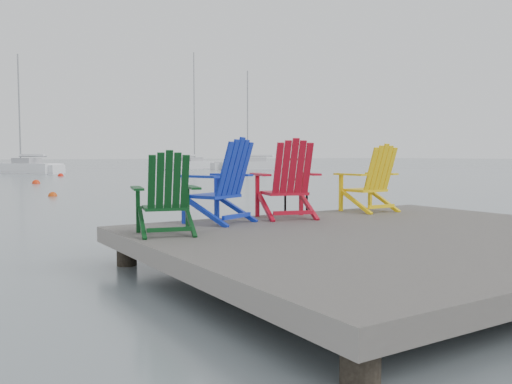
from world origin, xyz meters
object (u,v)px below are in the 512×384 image
chair_green (166,194)px  sailboat_near (24,169)px  buoy_c (234,181)px  chair_red (288,180)px  chair_yellow (371,179)px  chair_blue (222,182)px  sailboat_mid (192,165)px  sailboat_far (251,166)px  buoy_d (61,176)px  buoy_a (53,196)px  buoy_b (36,184)px  handrail (296,180)px

chair_green → sailboat_near: sailboat_near is taller
chair_green → buoy_c: bearing=73.4°
chair_red → chair_yellow: (1.76, 0.05, -0.03)m
chair_blue → sailboat_mid: (22.19, 47.14, -0.72)m
sailboat_far → buoy_d: size_ratio=25.06×
buoy_a → sailboat_far: bearing=47.3°
buoy_a → buoy_c: 13.12m
chair_red → buoy_a: 13.42m
sailboat_mid → buoy_c: sailboat_mid is taller
chair_blue → sailboat_far: sailboat_far is taller
chair_yellow → buoy_b: 22.73m
buoy_b → sailboat_mid: bearing=50.0°
handrail → chair_green: size_ratio=0.93×
buoy_b → buoy_d: size_ratio=0.98×
chair_yellow → buoy_c: (8.91, 20.05, -1.05)m
buoy_d → sailboat_mid: bearing=40.9°
buoy_c → buoy_d: size_ratio=0.88×
chair_green → chair_blue: bearing=46.3°
sailboat_near → buoy_d: size_ratio=24.04×
sailboat_far → buoy_b: sailboat_far is taller
chair_red → chair_yellow: size_ratio=1.05×
sailboat_mid → buoy_b: size_ratio=32.01×
buoy_b → buoy_c: (10.11, -2.62, 0.00)m
handrail → chair_yellow: size_ratio=0.82×
chair_red → buoy_b: size_ratio=2.84×
sailboat_mid → buoy_d: (-17.21, -14.89, -0.35)m
handrail → chair_blue: 1.72m
handrail → chair_yellow: (1.19, -0.49, 0.01)m
buoy_c → buoy_a: bearing=-149.1°
chair_yellow → sailboat_near: bearing=87.4°
sailboat_far → buoy_a: sailboat_far is taller
sailboat_mid → buoy_d: 22.76m
chair_green → sailboat_far: bearing=72.3°
chair_yellow → buoy_a: bearing=99.0°
chair_green → sailboat_near: (5.09, 41.22, -0.63)m
buoy_b → buoy_c: size_ratio=1.11×
buoy_a → buoy_d: buoy_d is taller
chair_green → buoy_a: (1.61, 13.98, -0.99)m
handrail → chair_yellow: chair_yellow is taller
sailboat_mid → chair_red: bearing=-59.6°
handrail → sailboat_mid: sailboat_mid is taller
chair_blue → sailboat_near: sailboat_near is taller
chair_green → sailboat_mid: bearing=79.3°
buoy_a → buoy_b: size_ratio=0.78×
sailboat_far → buoy_b: size_ratio=25.48×
sailboat_mid → buoy_a: sailboat_mid is taller
handrail → buoy_b: 22.21m
sailboat_near → buoy_d: sailboat_near is taller
sailboat_mid → sailboat_far: bearing=-6.7°
chair_green → buoy_c: 24.41m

